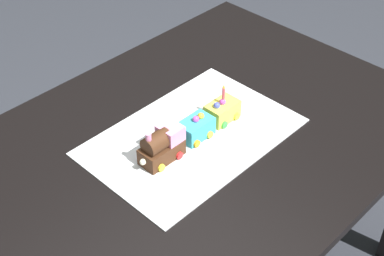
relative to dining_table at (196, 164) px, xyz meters
The scene contains 6 objects.
dining_table is the anchor object (origin of this frame).
cake_board 0.11m from the dining_table, 137.56° to the left, with size 0.60×0.40×0.00m, color silver.
cake_locomotive 0.21m from the dining_table, behind, with size 0.14×0.08×0.12m.
cake_car_flatbed_turquoise 0.14m from the dining_table, 159.24° to the left, with size 0.10×0.08×0.07m.
cake_car_caboose_lemon 0.18m from the dining_table, ahead, with size 0.10×0.08×0.07m.
birthday_candle 0.24m from the dining_table, ahead, with size 0.01×0.01×0.05m.
Camera 1 is at (-0.90, -0.86, 1.80)m, focal length 52.88 mm.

